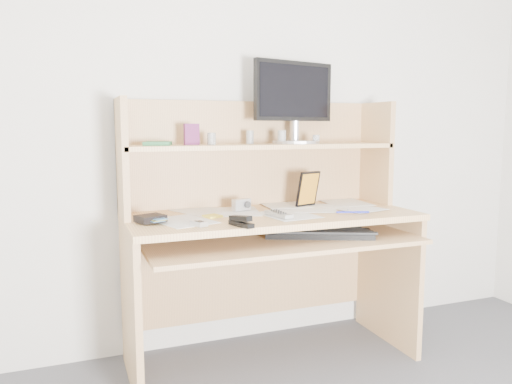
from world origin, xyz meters
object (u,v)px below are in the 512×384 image
object	(u,v)px
game_case	(308,189)
monitor	(294,100)
keyboard	(319,232)
desk	(266,222)
tv_remote	(279,214)

from	to	relation	value
game_case	monitor	xyz separation A→B (m)	(-0.05, 0.08, 0.46)
keyboard	monitor	bearing A→B (deg)	111.61
desk	monitor	world-z (taller)	monitor
desk	game_case	size ratio (longest dim) A/B	7.61
desk	game_case	world-z (taller)	desk
desk	tv_remote	size ratio (longest dim) A/B	8.22
desk	monitor	bearing A→B (deg)	26.04
keyboard	tv_remote	world-z (taller)	tv_remote
desk	keyboard	world-z (taller)	desk
tv_remote	monitor	size ratio (longest dim) A/B	0.35
monitor	keyboard	bearing A→B (deg)	-105.74
desk	game_case	distance (m)	0.29
desk	tv_remote	world-z (taller)	desk
game_case	monitor	world-z (taller)	monitor
tv_remote	monitor	distance (m)	0.65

